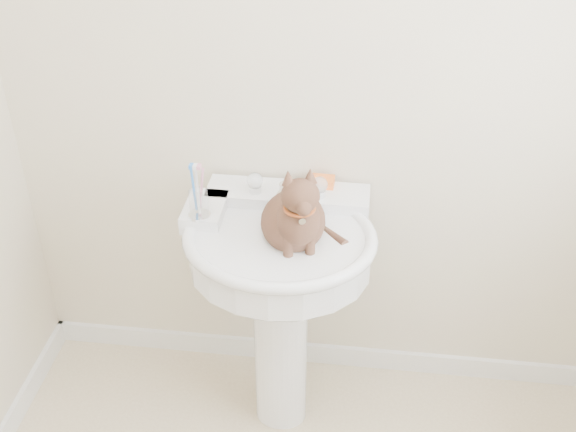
% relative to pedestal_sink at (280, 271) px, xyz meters
% --- Properties ---
extents(wall_back, '(2.20, 0.00, 2.50)m').
position_rel_pedestal_sink_xyz_m(wall_back, '(0.12, 0.29, 0.57)').
color(wall_back, beige).
rests_on(wall_back, ground).
extents(baseboard_back, '(2.20, 0.02, 0.09)m').
position_rel_pedestal_sink_xyz_m(baseboard_back, '(0.12, 0.28, -0.64)').
color(baseboard_back, white).
rests_on(baseboard_back, floor).
extents(pedestal_sink, '(0.63, 0.62, 0.87)m').
position_rel_pedestal_sink_xyz_m(pedestal_sink, '(0.00, 0.00, 0.00)').
color(pedestal_sink, white).
rests_on(pedestal_sink, floor).
extents(faucet, '(0.28, 0.12, 0.14)m').
position_rel_pedestal_sink_xyz_m(faucet, '(0.00, 0.16, 0.23)').
color(faucet, silver).
rests_on(faucet, pedestal_sink).
extents(soap_bar, '(0.09, 0.06, 0.03)m').
position_rel_pedestal_sink_xyz_m(soap_bar, '(0.11, 0.25, 0.20)').
color(soap_bar, orange).
rests_on(soap_bar, pedestal_sink).
extents(toothbrush_cup, '(0.07, 0.07, 0.19)m').
position_rel_pedestal_sink_xyz_m(toothbrush_cup, '(-0.26, 0.01, 0.24)').
color(toothbrush_cup, silver).
rests_on(toothbrush_cup, pedestal_sink).
extents(cat, '(0.22, 0.28, 0.41)m').
position_rel_pedestal_sink_xyz_m(cat, '(0.05, -0.03, 0.23)').
color(cat, brown).
rests_on(cat, pedestal_sink).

